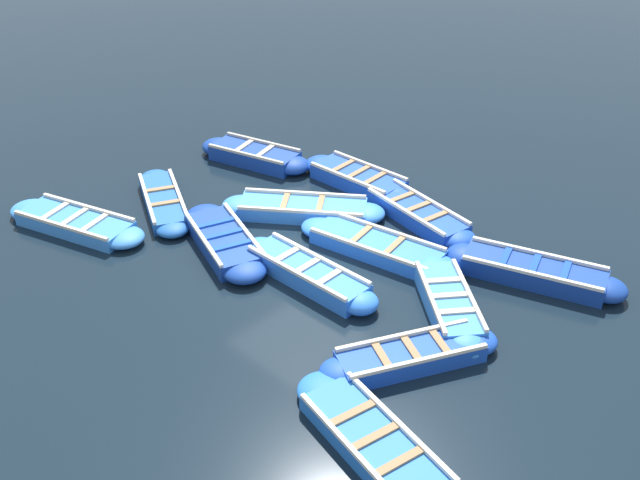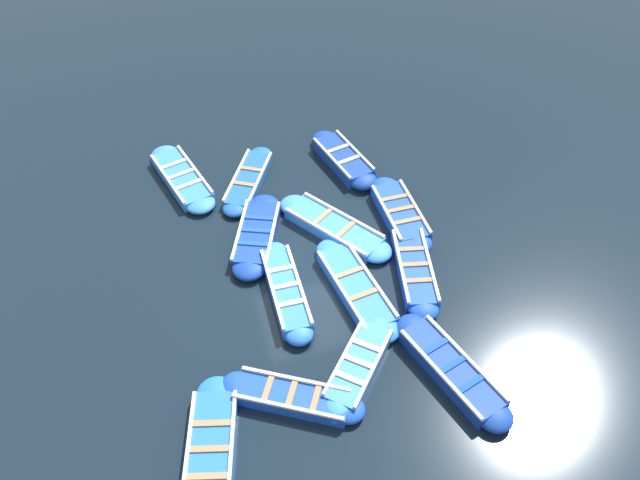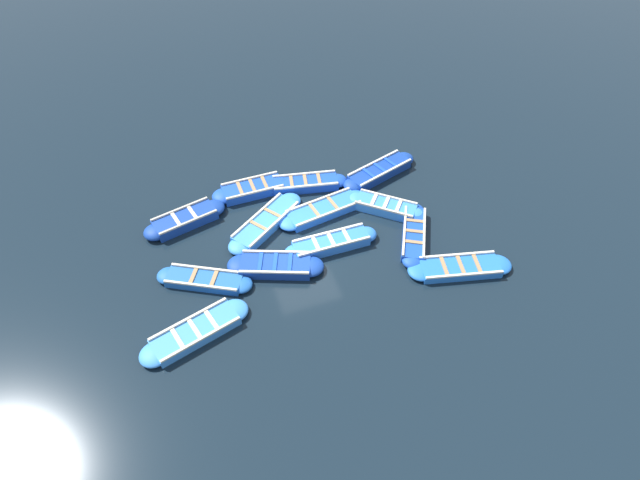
# 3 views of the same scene
# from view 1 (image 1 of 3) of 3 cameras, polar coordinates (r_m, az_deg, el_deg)

# --- Properties ---
(ground_plane) EXTENTS (120.00, 120.00, 0.00)m
(ground_plane) POSITION_cam_1_polar(r_m,az_deg,el_deg) (16.46, -1.72, -0.97)
(ground_plane) COLOR black
(boat_stern_in) EXTENTS (1.49, 3.61, 0.42)m
(boat_stern_in) POSITION_cam_1_polar(r_m,az_deg,el_deg) (17.69, 7.43, 2.01)
(boat_stern_in) COLOR #1947B7
(boat_stern_in) RESTS_ON ground
(boat_near_quay) EXTENTS (2.67, 2.91, 0.45)m
(boat_near_quay) POSITION_cam_1_polar(r_m,az_deg,el_deg) (14.83, 9.77, -4.80)
(boat_near_quay) COLOR #3884E0
(boat_near_quay) RESTS_ON ground
(boat_inner_gap) EXTENTS (1.78, 3.86, 0.36)m
(boat_inner_gap) POSITION_cam_1_polar(r_m,az_deg,el_deg) (12.07, 4.19, -15.20)
(boat_inner_gap) COLOR blue
(boat_inner_gap) RESTS_ON ground
(boat_outer_right) EXTENTS (0.82, 3.59, 0.45)m
(boat_outer_right) POSITION_cam_1_polar(r_m,az_deg,el_deg) (15.44, -0.95, -2.58)
(boat_outer_right) COLOR blue
(boat_outer_right) RESTS_ON ground
(boat_broadside) EXTENTS (3.35, 2.30, 0.40)m
(boat_broadside) POSITION_cam_1_polar(r_m,az_deg,el_deg) (13.56, 6.91, -8.77)
(boat_broadside) COLOR #1947B7
(boat_broadside) RESTS_ON ground
(boat_mid_row) EXTENTS (2.13, 3.55, 0.43)m
(boat_mid_row) POSITION_cam_1_polar(r_m,az_deg,el_deg) (16.64, -7.32, -0.10)
(boat_mid_row) COLOR navy
(boat_mid_row) RESTS_ON ground
(boat_centre) EXTENTS (2.30, 3.37, 0.35)m
(boat_centre) POSITION_cam_1_polar(r_m,az_deg,el_deg) (18.51, -11.84, 2.90)
(boat_centre) COLOR #1E59AD
(boat_centre) RESTS_ON ground
(boat_bow_out) EXTENTS (1.92, 3.81, 0.46)m
(boat_bow_out) POSITION_cam_1_polar(r_m,az_deg,el_deg) (16.11, 15.96, -2.35)
(boat_bow_out) COLOR navy
(boat_bow_out) RESTS_ON ground
(boat_outer_left) EXTENTS (1.03, 3.39, 0.44)m
(boat_outer_left) POSITION_cam_1_polar(r_m,az_deg,el_deg) (19.09, 2.94, 4.68)
(boat_outer_left) COLOR #1947B7
(boat_outer_left) RESTS_ON ground
(boat_far_corner) EXTENTS (1.92, 3.82, 0.38)m
(boat_far_corner) POSITION_cam_1_polar(r_m,az_deg,el_deg) (18.12, -18.12, 1.24)
(boat_far_corner) COLOR #3884E0
(boat_far_corner) RESTS_ON ground
(boat_end_of_row) EXTENTS (1.64, 3.40, 0.47)m
(boat_end_of_row) POSITION_cam_1_polar(r_m,az_deg,el_deg) (20.32, -4.99, 6.43)
(boat_end_of_row) COLOR navy
(boat_end_of_row) RESTS_ON ground
(boat_tucked) EXTENTS (2.99, 3.70, 0.39)m
(boat_tucked) POSITION_cam_1_polar(r_m,az_deg,el_deg) (17.76, -1.32, 2.37)
(boat_tucked) COLOR #3884E0
(boat_tucked) RESTS_ON ground
(boat_alongside) EXTENTS (1.50, 3.95, 0.38)m
(boat_alongside) POSITION_cam_1_polar(r_m,az_deg,el_deg) (16.41, 4.37, -0.49)
(boat_alongside) COLOR blue
(boat_alongside) RESTS_ON ground
(buoy_orange_near) EXTENTS (0.25, 0.25, 0.25)m
(buoy_orange_near) POSITION_cam_1_polar(r_m,az_deg,el_deg) (16.00, 20.94, -3.98)
(buoy_orange_near) COLOR #EAB214
(buoy_orange_near) RESTS_ON ground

